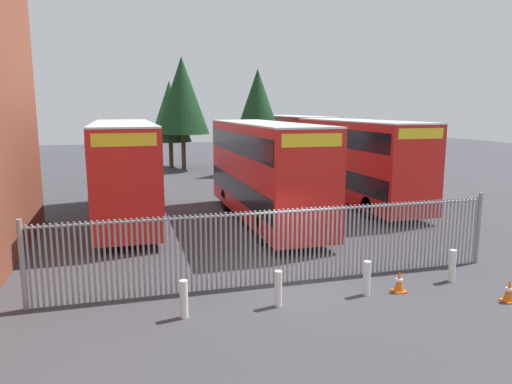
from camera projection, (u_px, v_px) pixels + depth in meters
The scene contains 15 objects.
ground_plane at pixel (232, 221), 21.62m from camera, with size 100.00×100.00×0.00m, color #3D3D42.
palisade_fence at pixel (281, 244), 13.73m from camera, with size 13.77×0.14×2.35m.
double_decker_bus_near_gate at pixel (264, 168), 20.97m from camera, with size 2.54×10.81×4.42m.
double_decker_bus_behind_fence_left at pixel (357, 158), 25.00m from camera, with size 2.54×10.81×4.42m.
double_decker_bus_behind_fence_right at pixel (125, 168), 21.19m from camera, with size 2.54×10.81×4.42m.
double_decker_bus_far_back at pixel (298, 142), 37.39m from camera, with size 2.54×10.81×4.42m.
bollard_near_left at pixel (184, 299), 11.54m from camera, with size 0.20×0.20×0.95m, color silver.
bollard_center_front at pixel (278, 289), 12.21m from camera, with size 0.20×0.20×0.95m, color silver.
bollard_near_right at pixel (367, 278), 12.97m from camera, with size 0.20×0.20×0.95m, color silver.
bollard_far_right at pixel (452, 266), 13.99m from camera, with size 0.20×0.20×0.95m, color silver.
traffic_cone_by_gate at pixel (509, 291), 12.53m from camera, with size 0.34×0.34×0.59m.
traffic_cone_mid_forecourt at pixel (399, 282), 13.21m from camera, with size 0.34×0.34×0.59m.
tree_tall_back at pixel (170, 112), 40.15m from camera, with size 3.57×3.57×7.30m.
tree_short_side at pixel (258, 110), 35.87m from camera, with size 4.29×4.29×7.94m.
tree_mid_row at pixel (182, 96), 38.26m from camera, with size 4.29×4.29×9.10m.
Camera 1 is at (-4.71, -12.56, 5.05)m, focal length 33.44 mm.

